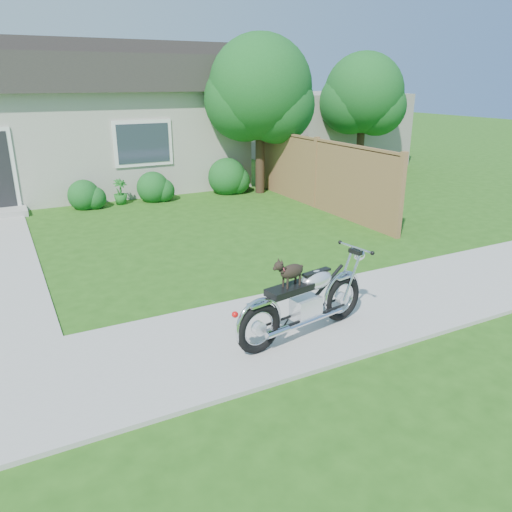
{
  "coord_description": "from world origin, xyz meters",
  "views": [
    {
      "loc": [
        -1.36,
        -5.43,
        3.32
      ],
      "look_at": [
        2.0,
        1.0,
        0.75
      ],
      "focal_mm": 35.0,
      "sensor_mm": 36.0,
      "label": 1
    }
  ],
  "objects": [
    {
      "name": "tree_far",
      "position": [
        10.74,
        9.2,
        2.75
      ],
      "size": [
        2.82,
        2.8,
        4.29
      ],
      "color": "#3D2B1C",
      "rests_on": "ground"
    },
    {
      "name": "sidewalk",
      "position": [
        0.0,
        0.0,
        0.02
      ],
      "size": [
        24.0,
        2.2,
        0.04
      ],
      "primitive_type": "cube",
      "color": "#9E9B93",
      "rests_on": "ground"
    },
    {
      "name": "potted_plant_right",
      "position": [
        1.63,
        8.55,
        0.35
      ],
      "size": [
        0.49,
        0.49,
        0.7
      ],
      "primitive_type": "imported",
      "rotation": [
        0.0,
        0.0,
        0.28
      ],
      "color": "#1C661F",
      "rests_on": "ground"
    },
    {
      "name": "house",
      "position": [
        -0.0,
        11.99,
        2.16
      ],
      "size": [
        12.6,
        7.03,
        4.5
      ],
      "color": "beige",
      "rests_on": "ground"
    },
    {
      "name": "tree_near",
      "position": [
        5.95,
        8.01,
        2.97
      ],
      "size": [
        3.02,
        3.02,
        4.63
      ],
      "color": "#3D2B1C",
      "rests_on": "ground"
    },
    {
      "name": "ground",
      "position": [
        0.0,
        0.0,
        0.0
      ],
      "size": [
        80.0,
        80.0,
        0.0
      ],
      "primitive_type": "plane",
      "color": "#235114",
      "rests_on": "ground"
    },
    {
      "name": "motorcycle_with_dog",
      "position": [
        2.04,
        -0.36,
        0.55
      ],
      "size": [
        2.21,
        0.71,
        1.16
      ],
      "rotation": [
        0.0,
        0.0,
        0.17
      ],
      "color": "black",
      "rests_on": "sidewalk"
    },
    {
      "name": "walkway",
      "position": [
        -1.5,
        5.0,
        0.01
      ],
      "size": [
        1.2,
        8.0,
        0.03
      ],
      "primitive_type": "cube",
      "color": "#9E9B93",
      "rests_on": "ground"
    },
    {
      "name": "shrub_row",
      "position": [
        0.19,
        8.5,
        0.44
      ],
      "size": [
        10.73,
        1.17,
        1.17
      ],
      "color": "#144E1B",
      "rests_on": "ground"
    },
    {
      "name": "fence",
      "position": [
        6.3,
        5.75,
        0.94
      ],
      "size": [
        0.12,
        6.62,
        1.9
      ],
      "color": "brown",
      "rests_on": "ground"
    }
  ]
}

